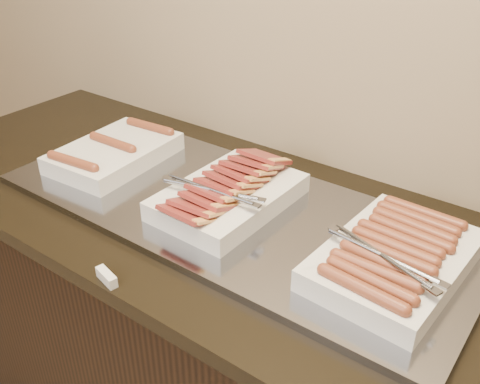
{
  "coord_description": "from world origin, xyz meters",
  "views": [
    {
      "loc": [
        0.68,
        1.24,
        1.61
      ],
      "look_at": [
        0.03,
        2.13,
        0.97
      ],
      "focal_mm": 40.0,
      "sensor_mm": 36.0,
      "label": 1
    }
  ],
  "objects_px": {
    "warming_tray": "(231,210)",
    "dish_right": "(394,257)",
    "dish_left": "(115,152)",
    "dish_center": "(228,194)",
    "counter": "(233,343)"
  },
  "relations": [
    {
      "from": "dish_center",
      "to": "dish_right",
      "type": "relative_size",
      "value": 0.98
    },
    {
      "from": "warming_tray",
      "to": "dish_center",
      "type": "relative_size",
      "value": 3.14
    },
    {
      "from": "warming_tray",
      "to": "dish_right",
      "type": "bearing_deg",
      "value": -0.47
    },
    {
      "from": "dish_center",
      "to": "warming_tray",
      "type": "bearing_deg",
      "value": 32.33
    },
    {
      "from": "counter",
      "to": "dish_right",
      "type": "bearing_deg",
      "value": -0.48
    },
    {
      "from": "dish_left",
      "to": "warming_tray",
      "type": "bearing_deg",
      "value": -3.65
    },
    {
      "from": "dish_left",
      "to": "dish_right",
      "type": "distance_m",
      "value": 0.83
    },
    {
      "from": "counter",
      "to": "dish_center",
      "type": "bearing_deg",
      "value": -157.72
    },
    {
      "from": "counter",
      "to": "dish_left",
      "type": "relative_size",
      "value": 5.76
    },
    {
      "from": "dish_left",
      "to": "dish_center",
      "type": "xyz_separation_m",
      "value": [
        0.41,
        -0.0,
        0.01
      ]
    },
    {
      "from": "dish_center",
      "to": "dish_right",
      "type": "xyz_separation_m",
      "value": [
        0.42,
        0.0,
        -0.0
      ]
    },
    {
      "from": "counter",
      "to": "dish_right",
      "type": "xyz_separation_m",
      "value": [
        0.42,
        -0.0,
        0.5
      ]
    },
    {
      "from": "dish_left",
      "to": "dish_right",
      "type": "height_order",
      "value": "dish_right"
    },
    {
      "from": "dish_left",
      "to": "dish_center",
      "type": "bearing_deg",
      "value": -4.18
    },
    {
      "from": "dish_left",
      "to": "dish_center",
      "type": "height_order",
      "value": "dish_center"
    }
  ]
}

